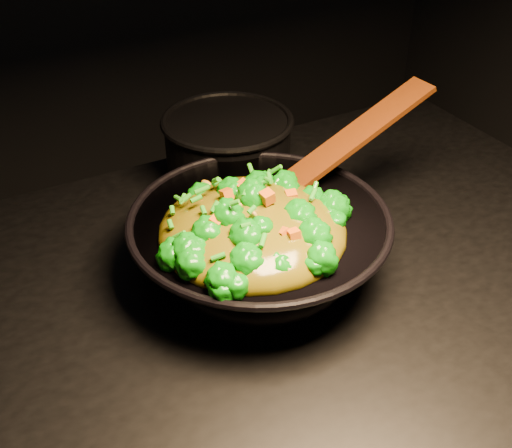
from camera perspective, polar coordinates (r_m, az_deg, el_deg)
wok at (r=0.94m, az=0.29°, el=-2.12°), size 0.39×0.39×0.10m
stir_fry at (r=0.85m, az=-0.33°, el=1.52°), size 0.28×0.28×0.09m
spatula at (r=1.00m, az=8.10°, el=7.24°), size 0.31×0.07×0.13m
back_pot at (r=1.16m, az=-2.50°, el=6.61°), size 0.29×0.29×0.13m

